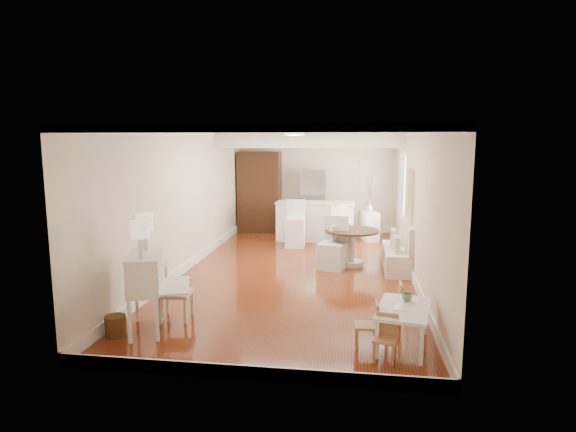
% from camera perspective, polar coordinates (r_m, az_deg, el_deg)
% --- Properties ---
extents(room, '(9.00, 9.04, 2.82)m').
position_cam_1_polar(room, '(9.74, 1.58, 5.19)').
color(room, maroon).
rests_on(room, ground).
extents(secretary_bureau, '(1.10, 1.11, 1.10)m').
position_cam_1_polar(secretary_bureau, '(6.97, -16.53, -8.70)').
color(secretary_bureau, white).
rests_on(secretary_bureau, ground).
extents(gustavian_armchair, '(0.51, 0.51, 0.83)m').
position_cam_1_polar(gustavian_armchair, '(7.33, -13.16, -8.79)').
color(gustavian_armchair, silver).
rests_on(gustavian_armchair, ground).
extents(wicker_basket, '(0.33, 0.33, 0.28)m').
position_cam_1_polar(wicker_basket, '(7.07, -19.76, -12.14)').
color(wicker_basket, brown).
rests_on(wicker_basket, ground).
extents(kids_table, '(0.82, 1.15, 0.52)m').
position_cam_1_polar(kids_table, '(6.49, 13.49, -12.64)').
color(kids_table, white).
rests_on(kids_table, ground).
extents(kids_chair_a, '(0.30, 0.30, 0.61)m').
position_cam_1_polar(kids_chair_a, '(6.35, 9.26, -12.59)').
color(kids_chair_a, '#AB814D').
rests_on(kids_chair_a, ground).
extents(kids_chair_b, '(0.29, 0.29, 0.58)m').
position_cam_1_polar(kids_chair_b, '(7.28, 12.23, -9.92)').
color(kids_chair_b, tan).
rests_on(kids_chair_b, ground).
extents(kids_chair_c, '(0.33, 0.33, 0.58)m').
position_cam_1_polar(kids_chair_c, '(6.02, 11.43, -14.02)').
color(kids_chair_c, tan).
rests_on(kids_chair_c, ground).
extents(banquette, '(0.52, 1.60, 0.98)m').
position_cam_1_polar(banquette, '(10.10, 12.75, -3.45)').
color(banquette, silver).
rests_on(banquette, ground).
extents(dining_table, '(1.17, 1.17, 0.77)m').
position_cam_1_polar(dining_table, '(10.22, 7.53, -3.74)').
color(dining_table, '#402814').
rests_on(dining_table, ground).
extents(slip_chair_near, '(0.63, 0.65, 1.08)m').
position_cam_1_polar(slip_chair_near, '(9.90, 5.30, -3.21)').
color(slip_chair_near, silver).
rests_on(slip_chair_near, ground).
extents(slip_chair_far, '(0.59, 0.59, 0.87)m').
position_cam_1_polar(slip_chair_far, '(10.27, 5.08, -3.36)').
color(slip_chair_far, white).
rests_on(slip_chair_far, ground).
extents(breakfast_counter, '(2.05, 0.65, 1.03)m').
position_cam_1_polar(breakfast_counter, '(12.65, 3.24, -0.63)').
color(breakfast_counter, white).
rests_on(breakfast_counter, ground).
extents(bar_stool_left, '(0.48, 0.48, 1.16)m').
position_cam_1_polar(bar_stool_left, '(11.85, 0.86, -0.94)').
color(bar_stool_left, white).
rests_on(bar_stool_left, ground).
extents(bar_stool_right, '(0.51, 0.51, 1.00)m').
position_cam_1_polar(bar_stool_right, '(12.02, 6.17, -1.25)').
color(bar_stool_right, white).
rests_on(bar_stool_right, ground).
extents(pantry_cabinet, '(1.20, 0.60, 2.30)m').
position_cam_1_polar(pantry_cabinet, '(13.86, -3.39, 2.86)').
color(pantry_cabinet, '#381E11').
rests_on(pantry_cabinet, ground).
extents(fridge, '(0.75, 0.65, 1.80)m').
position_cam_1_polar(fridge, '(13.61, 4.46, 1.68)').
color(fridge, silver).
rests_on(fridge, ground).
extents(sideboard, '(0.56, 0.87, 0.77)m').
position_cam_1_polar(sideboard, '(12.94, 9.55, -1.12)').
color(sideboard, white).
rests_on(sideboard, ground).
extents(pencil_cup, '(0.16, 0.16, 0.10)m').
position_cam_1_polar(pencil_cup, '(6.63, 13.92, -9.32)').
color(pencil_cup, '#5EA15E').
rests_on(pencil_cup, kids_table).
extents(branch_vase, '(0.25, 0.25, 0.21)m').
position_cam_1_polar(branch_vase, '(12.86, 9.63, 1.03)').
color(branch_vase, silver).
rests_on(branch_vase, sideboard).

